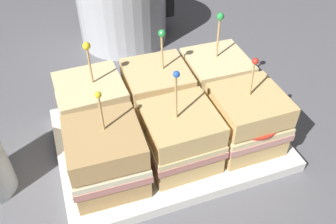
% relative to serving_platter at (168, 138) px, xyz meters
% --- Properties ---
extents(ground_plane, '(6.00, 6.00, 0.00)m').
position_rel_serving_platter_xyz_m(ground_plane, '(0.00, 0.00, -0.01)').
color(ground_plane, slate).
extents(serving_platter, '(0.35, 0.25, 0.02)m').
position_rel_serving_platter_xyz_m(serving_platter, '(0.00, 0.00, 0.00)').
color(serving_platter, white).
rests_on(serving_platter, ground_plane).
extents(sandwich_front_left, '(0.10, 0.10, 0.15)m').
position_rel_serving_platter_xyz_m(sandwich_front_left, '(-0.11, -0.06, 0.05)').
color(sandwich_front_left, tan).
rests_on(sandwich_front_left, serving_platter).
extents(sandwich_front_center, '(0.10, 0.10, 0.16)m').
position_rel_serving_platter_xyz_m(sandwich_front_center, '(-0.00, -0.05, 0.05)').
color(sandwich_front_center, tan).
rests_on(sandwich_front_center, serving_platter).
extents(sandwich_front_right, '(0.10, 0.10, 0.15)m').
position_rel_serving_platter_xyz_m(sandwich_front_right, '(0.10, -0.05, 0.05)').
color(sandwich_front_right, tan).
rests_on(sandwich_front_right, serving_platter).
extents(sandwich_back_left, '(0.10, 0.10, 0.16)m').
position_rel_serving_platter_xyz_m(sandwich_back_left, '(-0.10, 0.05, 0.05)').
color(sandwich_back_left, beige).
rests_on(sandwich_back_left, serving_platter).
extents(sandwich_back_center, '(0.10, 0.10, 0.16)m').
position_rel_serving_platter_xyz_m(sandwich_back_center, '(0.00, 0.05, 0.05)').
color(sandwich_back_center, '#DBB77A').
rests_on(sandwich_back_center, serving_platter).
extents(sandwich_back_right, '(0.10, 0.10, 0.16)m').
position_rel_serving_platter_xyz_m(sandwich_back_right, '(0.11, 0.06, 0.05)').
color(sandwich_back_right, beige).
rests_on(sandwich_back_right, serving_platter).
extents(kettle_steel, '(0.21, 0.19, 0.20)m').
position_rel_serving_platter_xyz_m(kettle_steel, '(0.02, 0.35, 0.08)').
color(kettle_steel, '#B7BABF').
rests_on(kettle_steel, ground_plane).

